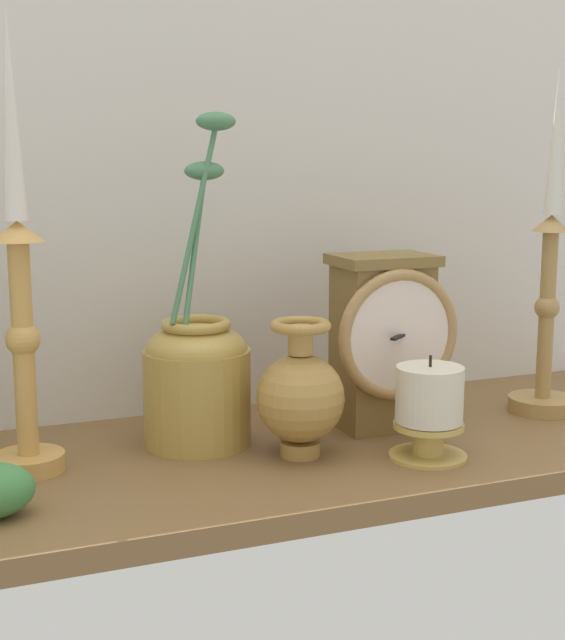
# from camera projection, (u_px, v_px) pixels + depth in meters

# --- Properties ---
(ground_plane) EXTENTS (1.00, 0.36, 0.02)m
(ground_plane) POSITION_uv_depth(u_px,v_px,m) (307.00, 454.00, 1.00)
(ground_plane) COLOR brown
(back_wall) EXTENTS (1.20, 0.02, 0.65)m
(back_wall) POSITION_uv_depth(u_px,v_px,m) (248.00, 145.00, 1.11)
(back_wall) COLOR silver
(back_wall) RESTS_ON ground_plane
(mantel_clock) EXTENTS (0.15, 0.10, 0.20)m
(mantel_clock) POSITION_uv_depth(u_px,v_px,m) (385.00, 340.00, 1.04)
(mantel_clock) COLOR brown
(mantel_clock) RESTS_ON ground_plane
(candlestick_tall_left) EXTENTS (0.07, 0.07, 0.45)m
(candlestick_tall_left) POSITION_uv_depth(u_px,v_px,m) (21.00, 304.00, 0.88)
(candlestick_tall_left) COLOR tan
(candlestick_tall_left) RESTS_ON ground_plane
(candlestick_tall_center) EXTENTS (0.08, 0.08, 0.41)m
(candlestick_tall_center) POSITION_uv_depth(u_px,v_px,m) (547.00, 298.00, 1.10)
(candlestick_tall_center) COLOR #A88248
(candlestick_tall_center) RESTS_ON ground_plane
(brass_vase_bulbous) EXTENTS (0.09, 0.09, 0.15)m
(brass_vase_bulbous) POSITION_uv_depth(u_px,v_px,m) (300.00, 395.00, 0.94)
(brass_vase_bulbous) COLOR #AD823F
(brass_vase_bulbous) RESTS_ON ground_plane
(brass_vase_jar) EXTENTS (0.12, 0.12, 0.36)m
(brass_vase_jar) POSITION_uv_depth(u_px,v_px,m) (197.00, 374.00, 0.98)
(brass_vase_jar) COLOR #AE8C3F
(brass_vase_jar) RESTS_ON ground_plane
(pillar_candle_front) EXTENTS (0.08, 0.08, 0.11)m
(pillar_candle_front) POSITION_uv_depth(u_px,v_px,m) (429.00, 409.00, 0.94)
(pillar_candle_front) COLOR tan
(pillar_candle_front) RESTS_ON ground_plane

